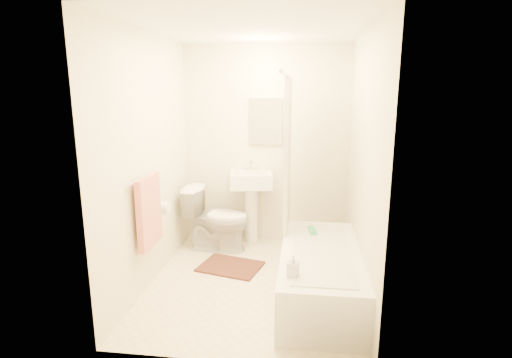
# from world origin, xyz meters

# --- Properties ---
(floor) EXTENTS (2.40, 2.40, 0.00)m
(floor) POSITION_xyz_m (0.00, 0.00, 0.00)
(floor) COLOR beige
(floor) RESTS_ON ground
(ceiling) EXTENTS (2.40, 2.40, 0.00)m
(ceiling) POSITION_xyz_m (0.00, 0.00, 2.40)
(ceiling) COLOR white
(ceiling) RESTS_ON ground
(wall_back) EXTENTS (2.00, 0.02, 2.40)m
(wall_back) POSITION_xyz_m (0.00, 1.20, 1.20)
(wall_back) COLOR beige
(wall_back) RESTS_ON ground
(wall_left) EXTENTS (0.02, 2.40, 2.40)m
(wall_left) POSITION_xyz_m (-1.00, 0.00, 1.20)
(wall_left) COLOR beige
(wall_left) RESTS_ON ground
(wall_right) EXTENTS (0.02, 2.40, 2.40)m
(wall_right) POSITION_xyz_m (1.00, 0.00, 1.20)
(wall_right) COLOR beige
(wall_right) RESTS_ON ground
(mirror) EXTENTS (0.40, 0.03, 0.55)m
(mirror) POSITION_xyz_m (0.00, 1.18, 1.50)
(mirror) COLOR white
(mirror) RESTS_ON wall_back
(curtain_rod) EXTENTS (0.03, 1.70, 0.03)m
(curtain_rod) POSITION_xyz_m (0.30, 0.10, 2.00)
(curtain_rod) COLOR silver
(curtain_rod) RESTS_ON wall_back
(shower_curtain) EXTENTS (0.04, 0.80, 1.55)m
(shower_curtain) POSITION_xyz_m (0.30, 0.50, 1.22)
(shower_curtain) COLOR silver
(shower_curtain) RESTS_ON curtain_rod
(towel_bar) EXTENTS (0.02, 0.60, 0.02)m
(towel_bar) POSITION_xyz_m (-0.96, -0.25, 1.10)
(towel_bar) COLOR silver
(towel_bar) RESTS_ON wall_left
(towel) EXTENTS (0.06, 0.45, 0.66)m
(towel) POSITION_xyz_m (-0.93, -0.25, 0.78)
(towel) COLOR #CC7266
(towel) RESTS_ON towel_bar
(toilet_paper) EXTENTS (0.11, 0.12, 0.12)m
(toilet_paper) POSITION_xyz_m (-0.93, 0.12, 0.70)
(toilet_paper) COLOR white
(toilet_paper) RESTS_ON wall_left
(toilet) EXTENTS (0.80, 0.49, 0.75)m
(toilet) POSITION_xyz_m (-0.53, 0.80, 0.38)
(toilet) COLOR white
(toilet) RESTS_ON floor
(sink) EXTENTS (0.56, 0.48, 0.98)m
(sink) POSITION_xyz_m (-0.16, 1.06, 0.49)
(sink) COLOR white
(sink) RESTS_ON floor
(bathtub) EXTENTS (0.71, 1.62, 0.45)m
(bathtub) POSITION_xyz_m (0.65, -0.20, 0.23)
(bathtub) COLOR white
(bathtub) RESTS_ON floor
(bath_mat) EXTENTS (0.73, 0.62, 0.02)m
(bath_mat) POSITION_xyz_m (-0.29, 0.31, 0.01)
(bath_mat) COLOR brown
(bath_mat) RESTS_ON floor
(soap_bottle) EXTENTS (0.10, 0.10, 0.17)m
(soap_bottle) POSITION_xyz_m (0.41, -0.74, 0.54)
(soap_bottle) COLOR white
(soap_bottle) RESTS_ON bathtub
(scrub_brush) EXTENTS (0.09, 0.20, 0.04)m
(scrub_brush) POSITION_xyz_m (0.58, 0.26, 0.47)
(scrub_brush) COLOR #2DB468
(scrub_brush) RESTS_ON bathtub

